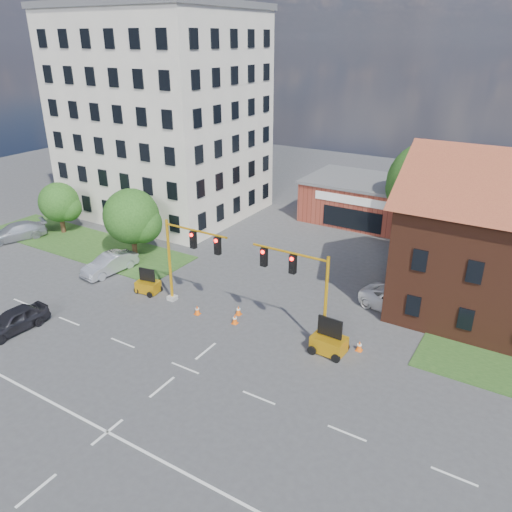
% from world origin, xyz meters
% --- Properties ---
extents(ground, '(120.00, 120.00, 0.00)m').
position_xyz_m(ground, '(0.00, 0.00, 0.00)').
color(ground, '#3E3D40').
rests_on(ground, ground).
extents(grass_verge_nw, '(22.00, 6.00, 0.08)m').
position_xyz_m(grass_verge_nw, '(-20.00, 10.00, 0.04)').
color(grass_verge_nw, '#234A1B').
rests_on(grass_verge_nw, ground).
extents(lane_markings, '(60.00, 36.00, 0.01)m').
position_xyz_m(lane_markings, '(0.00, -3.00, 0.01)').
color(lane_markings, silver).
rests_on(lane_markings, ground).
extents(office_block, '(18.40, 15.40, 20.60)m').
position_xyz_m(office_block, '(-20.00, 21.90, 10.31)').
color(office_block, silver).
rests_on(office_block, ground).
extents(brick_shop, '(12.40, 8.40, 4.30)m').
position_xyz_m(brick_shop, '(0.00, 29.98, 2.16)').
color(brick_shop, maroon).
rests_on(brick_shop, ground).
extents(tree_large, '(7.76, 7.39, 9.30)m').
position_xyz_m(tree_large, '(6.88, 27.08, 5.37)').
color(tree_large, '#3C2515').
rests_on(tree_large, ground).
extents(tree_nw_front, '(4.98, 4.74, 6.03)m').
position_xyz_m(tree_nw_front, '(-13.76, 10.58, 3.50)').
color(tree_nw_front, '#3C2515').
rests_on(tree_nw_front, ground).
extents(tree_nw_rear, '(3.97, 3.78, 5.02)m').
position_xyz_m(tree_nw_rear, '(-23.81, 11.08, 2.99)').
color(tree_nw_rear, '#3C2515').
rests_on(tree_nw_rear, ground).
extents(signal_mast_west, '(5.30, 0.60, 6.20)m').
position_xyz_m(signal_mast_west, '(-4.36, 6.00, 3.92)').
color(signal_mast_west, '#9A9A94').
rests_on(signal_mast_west, ground).
extents(signal_mast_east, '(5.30, 0.60, 6.20)m').
position_xyz_m(signal_mast_east, '(4.36, 6.00, 3.92)').
color(signal_mast_east, '#9A9A94').
rests_on(signal_mast_east, ground).
extents(trailer_west, '(1.82, 1.37, 1.89)m').
position_xyz_m(trailer_west, '(-8.27, 5.94, 0.59)').
color(trailer_west, '#ECA413').
rests_on(trailer_west, ground).
extents(trailer_east, '(2.07, 1.44, 2.29)m').
position_xyz_m(trailer_east, '(6.47, 5.79, 0.72)').
color(trailer_east, '#ECA413').
rests_on(trailer_east, ground).
extents(cone_a, '(0.40, 0.40, 0.70)m').
position_xyz_m(cone_a, '(-3.16, 5.28, 0.34)').
color(cone_a, '#E8560C').
rests_on(cone_a, ground).
extents(cone_b, '(0.40, 0.40, 0.70)m').
position_xyz_m(cone_b, '(-0.69, 6.72, 0.34)').
color(cone_b, '#E8560C').
rests_on(cone_b, ground).
extents(cone_c, '(0.40, 0.40, 0.70)m').
position_xyz_m(cone_c, '(-0.25, 5.61, 0.34)').
color(cone_c, '#E8560C').
rests_on(cone_c, ground).
extents(cone_d, '(0.40, 0.40, 0.70)m').
position_xyz_m(cone_d, '(8.00, 6.95, 0.34)').
color(cone_d, '#E8560C').
rests_on(cone_d, ground).
extents(pickup_white, '(6.03, 3.73, 1.56)m').
position_xyz_m(pickup_white, '(8.69, 12.85, 0.78)').
color(pickup_white, white).
rests_on(pickup_white, ground).
extents(sedan_dark, '(2.08, 4.57, 1.52)m').
position_xyz_m(sedan_dark, '(-12.04, -2.57, 0.76)').
color(sedan_dark, '#222227').
rests_on(sedan_dark, ground).
extents(sedan_silver_front, '(2.18, 4.90, 1.56)m').
position_xyz_m(sedan_silver_front, '(-13.30, 6.93, 0.78)').
color(sedan_silver_front, '#B7B9C0').
rests_on(sedan_silver_front, ground).
extents(sedan_silver_rear, '(4.27, 5.90, 1.59)m').
position_xyz_m(sedan_silver_rear, '(-26.29, 7.46, 0.79)').
color(sedan_silver_rear, '#B7B9C0').
rests_on(sedan_silver_rear, ground).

